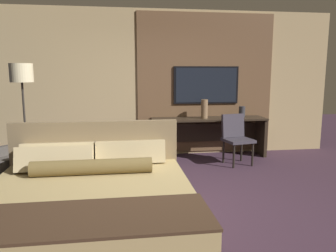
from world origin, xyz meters
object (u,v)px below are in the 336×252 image
at_px(desk_chair, 236,135).
at_px(tv, 206,85).
at_px(vase_tall, 204,109).
at_px(vase_short, 242,112).
at_px(bed, 90,205).
at_px(armchair_by_window, 1,174).
at_px(desk, 208,129).
at_px(floor_lamp, 22,82).

bearing_deg(desk_chair, tv, 102.66).
bearing_deg(tv, vase_tall, -109.94).
xyz_separation_m(tv, vase_short, (0.68, -0.20, -0.51)).
height_order(bed, armchair_by_window, bed).
distance_m(bed, desk, 3.51).
xyz_separation_m(desk, vase_tall, (-0.10, -0.06, 0.41)).
relative_size(desk_chair, floor_lamp, 0.50).
distance_m(bed, floor_lamp, 2.62).
height_order(desk_chair, vase_tall, vase_tall).
distance_m(bed, vase_short, 3.97).
xyz_separation_m(armchair_by_window, vase_tall, (3.18, 1.49, 0.67)).
bearing_deg(desk_chair, vase_tall, 119.85).
relative_size(bed, vase_short, 9.97).
distance_m(floor_lamp, vase_tall, 3.18).
relative_size(bed, vase_tall, 5.85).
distance_m(desk, tv, 0.87).
height_order(armchair_by_window, vase_short, vase_short).
distance_m(tv, desk_chair, 1.21).
bearing_deg(vase_tall, tv, 70.06).
bearing_deg(tv, armchair_by_window, -151.71).
relative_size(armchair_by_window, floor_lamp, 0.68).
relative_size(desk, tv, 1.69).
xyz_separation_m(desk_chair, floor_lamp, (-3.49, -0.25, 0.95)).
distance_m(desk, armchair_by_window, 3.64).
distance_m(bed, tv, 3.82).
height_order(desk, armchair_by_window, armchair_by_window).
bearing_deg(armchair_by_window, vase_short, -115.99).
bearing_deg(desk, tv, 90.00).
relative_size(desk, vase_short, 10.43).
xyz_separation_m(armchair_by_window, floor_lamp, (0.14, 0.73, 1.21)).
bearing_deg(tv, desk_chair, -65.89).
bearing_deg(bed, desk, 55.15).
height_order(tv, vase_tall, tv).
xyz_separation_m(bed, armchair_by_window, (-1.28, 1.31, -0.04)).
bearing_deg(desk_chair, armchair_by_window, -176.30).
height_order(bed, vase_short, bed).
height_order(desk, floor_lamp, floor_lamp).
distance_m(tv, armchair_by_window, 3.89).
bearing_deg(vase_short, vase_tall, -174.47).
bearing_deg(vase_tall, floor_lamp, -165.98).
relative_size(desk, floor_lamp, 1.25).
distance_m(desk, floor_lamp, 3.38).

